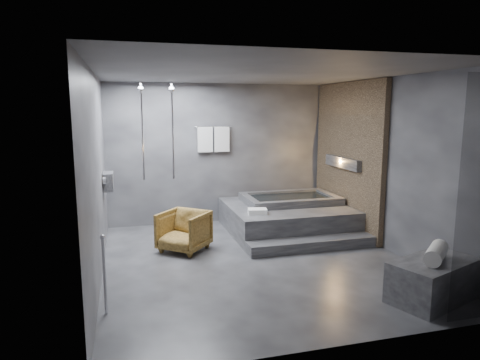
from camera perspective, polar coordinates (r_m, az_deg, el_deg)
name	(u,v)px	position (r m, az deg, el deg)	size (l,w,h in m)	color
room	(277,146)	(6.64, 4.89, 4.53)	(5.00, 5.04, 2.82)	#2B2B2E
tub_deck	(286,218)	(8.23, 6.17, -5.01)	(2.20, 2.00, 0.50)	#303033
tub_step	(312,244)	(7.24, 9.57, -8.44)	(2.20, 0.36, 0.18)	#303033
concrete_bench	(433,280)	(5.81, 24.36, -12.06)	(1.11, 0.61, 0.50)	#303032
driftwood_chair	(184,231)	(7.10, -7.49, -6.74)	(0.70, 0.72, 0.65)	#4C3413
rolled_towel	(436,253)	(5.67, 24.69, -8.85)	(0.20, 0.20, 0.56)	white
deck_towel	(257,211)	(7.45, 2.33, -4.18)	(0.32, 0.24, 0.09)	white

